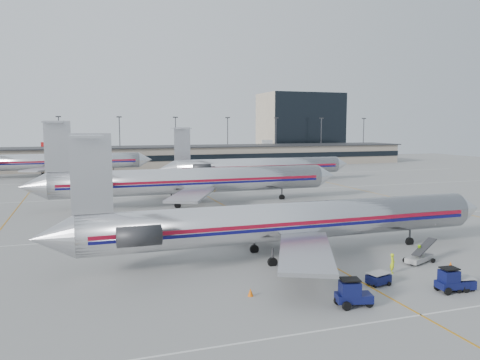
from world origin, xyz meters
name	(u,v)px	position (x,y,z in m)	size (l,w,h in m)	color
ground	(299,247)	(0.00, 0.00, 0.00)	(260.00, 260.00, 0.00)	gray
apron_markings	(263,227)	(0.00, 10.00, 0.01)	(160.00, 0.15, 0.02)	silver
terminal	(155,157)	(0.00, 97.97, 3.16)	(162.00, 17.00, 6.25)	gray
light_mast_row	(148,137)	(0.00, 112.00, 8.58)	(163.60, 0.40, 15.28)	#38383D
distant_building	(300,125)	(62.00, 128.00, 12.50)	(30.00, 20.00, 25.00)	tan
jet_foreground	(282,221)	(-3.05, -2.67, 3.40)	(44.79, 26.38, 11.72)	silver
jet_second_row	(188,180)	(-5.04, 29.18, 3.79)	(49.88, 29.37, 13.06)	silver
jet_third_row	(256,166)	(15.36, 53.35, 3.49)	(44.02, 27.07, 12.04)	silver
jet_back_row	(51,161)	(-27.67, 79.58, 3.71)	(46.71, 28.73, 12.77)	silver
tug_left	(352,294)	(-3.45, -15.28, 0.90)	(2.64, 1.76, 1.97)	#0B0F3C
tug_center	(451,281)	(4.98, -15.15, 0.85)	(2.34, 1.28, 1.85)	#0B0F3C
cart_inner	(378,278)	(0.88, -12.14, 0.52)	(1.95, 1.57, 0.97)	#0B0F3C
cart_outer	(461,283)	(6.02, -15.13, 0.53)	(1.92, 1.47, 0.99)	#0B0F3C
belt_loader	(420,257)	(7.93, -8.27, 0.53)	(3.82, 2.30, 1.96)	gray
ramp_worker_near	(392,263)	(3.70, -10.04, 0.84)	(0.61, 0.40, 1.68)	#C7E015
ramp_worker_far	(419,253)	(7.99, -8.14, 0.80)	(0.77, 0.60, 1.59)	#A1EC16
cone_right	(451,265)	(9.34, -10.49, 0.28)	(0.42, 0.42, 0.57)	#E05B07
cone_left	(250,292)	(-9.31, -11.26, 0.29)	(0.42, 0.42, 0.57)	#E05B07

